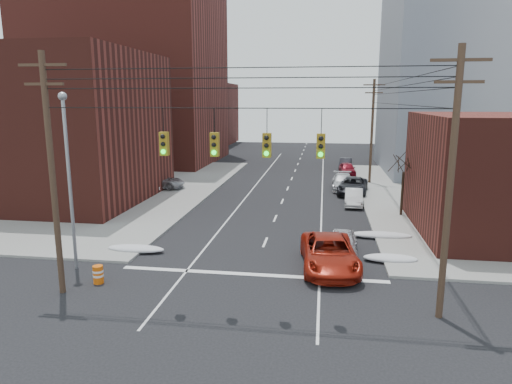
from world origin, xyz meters
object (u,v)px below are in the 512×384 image
(parked_car_c, at_px, (353,186))
(lot_car_c, at_px, (102,189))
(parked_car_f, at_px, (346,164))
(parked_car_d, at_px, (343,182))
(lot_car_b, at_px, (159,181))
(lot_car_d, at_px, (112,177))
(parked_car_a, at_px, (343,243))
(construction_barrel, at_px, (98,274))
(red_pickup, at_px, (329,253))
(parked_car_e, at_px, (347,169))
(lot_car_a, at_px, (137,185))
(parked_car_b, at_px, (354,197))

(parked_car_c, distance_m, lot_car_c, 23.57)
(parked_car_c, xyz_separation_m, parked_car_f, (0.01, 15.95, -0.08))
(parked_car_d, bearing_deg, lot_car_c, -161.68)
(parked_car_c, height_order, lot_car_b, parked_car_c)
(parked_car_d, relative_size, lot_car_d, 1.17)
(parked_car_a, distance_m, construction_barrel, 13.58)
(lot_car_c, bearing_deg, red_pickup, -124.51)
(lot_car_b, bearing_deg, parked_car_e, -56.75)
(parked_car_f, xyz_separation_m, lot_car_a, (-20.60, -18.93, 0.16))
(parked_car_c, relative_size, lot_car_c, 1.22)
(parked_car_e, xyz_separation_m, lot_car_d, (-24.81, -10.71, 0.19))
(parked_car_f, distance_m, lot_car_d, 29.15)
(red_pickup, relative_size, parked_car_a, 1.51)
(parked_car_c, xyz_separation_m, lot_car_c, (-22.99, -5.21, 0.04))
(red_pickup, height_order, parked_car_e, red_pickup)
(parked_car_f, bearing_deg, red_pickup, -87.80)
(parked_car_b, bearing_deg, parked_car_f, 92.48)
(lot_car_b, xyz_separation_m, lot_car_c, (-3.90, -4.38, -0.03))
(lot_car_a, bearing_deg, parked_car_e, -77.73)
(parked_car_f, height_order, lot_car_b, lot_car_b)
(parked_car_b, bearing_deg, parked_car_c, 90.77)
(parked_car_c, relative_size, parked_car_d, 1.06)
(parked_car_a, height_order, lot_car_c, lot_car_c)
(lot_car_c, bearing_deg, parked_car_e, -52.47)
(lot_car_a, distance_m, lot_car_d, 5.56)
(parked_car_a, height_order, parked_car_b, parked_car_a)
(parked_car_a, bearing_deg, red_pickup, -106.77)
(parked_car_f, height_order, lot_car_a, lot_car_a)
(red_pickup, height_order, lot_car_a, red_pickup)
(lot_car_a, height_order, lot_car_d, lot_car_d)
(parked_car_a, xyz_separation_m, parked_car_e, (1.60, 29.33, 0.04))
(lot_car_b, bearing_deg, construction_barrel, -166.30)
(lot_car_b, height_order, lot_car_d, lot_car_d)
(parked_car_e, relative_size, lot_car_b, 0.85)
(parked_car_a, xyz_separation_m, lot_car_d, (-23.21, 18.62, 0.23))
(parked_car_b, distance_m, parked_car_f, 20.90)
(lot_car_c, bearing_deg, construction_barrel, -152.06)
(parked_car_c, height_order, parked_car_e, parked_car_c)
(lot_car_c, xyz_separation_m, lot_car_d, (-1.81, 5.87, 0.11))
(red_pickup, xyz_separation_m, parked_car_a, (0.82, 2.35, -0.16))
(parked_car_c, distance_m, parked_car_f, 15.95)
(parked_car_a, relative_size, lot_car_c, 0.89)
(parked_car_a, height_order, lot_car_b, lot_car_b)
(parked_car_b, distance_m, construction_barrel, 23.40)
(parked_car_d, distance_m, lot_car_c, 23.28)
(red_pickup, distance_m, lot_car_c, 25.53)
(red_pickup, distance_m, construction_barrel, 11.93)
(parked_car_b, relative_size, parked_car_d, 0.79)
(lot_car_c, height_order, construction_barrel, lot_car_c)
(parked_car_b, distance_m, parked_car_c, 4.95)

